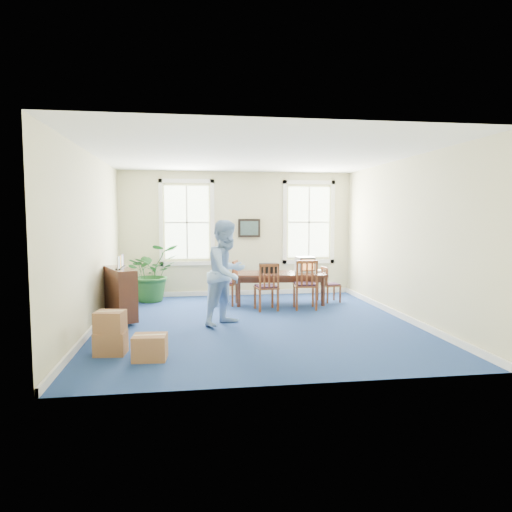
{
  "coord_description": "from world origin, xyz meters",
  "views": [
    {
      "loc": [
        -1.24,
        -8.55,
        2.06
      ],
      "look_at": [
        0.1,
        0.6,
        1.25
      ],
      "focal_mm": 32.0,
      "sensor_mm": 36.0,
      "label": 1
    }
  ],
  "objects": [
    {
      "name": "chair_end_right",
      "position": [
        2.12,
        1.93,
        0.43
      ],
      "size": [
        0.43,
        0.43,
        0.85
      ],
      "primitive_type": null,
      "rotation": [
        0.0,
        0.0,
        1.71
      ],
      "color": "brown",
      "rests_on": "ground"
    },
    {
      "name": "window_left",
      "position": [
        -1.3,
        3.23,
        1.9
      ],
      "size": [
        1.4,
        0.12,
        2.2
      ],
      "primitive_type": null,
      "color": "white",
      "rests_on": "ground"
    },
    {
      "name": "wall_picture",
      "position": [
        0.3,
        3.2,
        1.75
      ],
      "size": [
        0.58,
        0.06,
        0.48
      ],
      "primitive_type": null,
      "color": "black",
      "rests_on": "ground"
    },
    {
      "name": "crt_tv",
      "position": [
        1.49,
        1.98,
        0.91
      ],
      "size": [
        0.44,
        0.47,
        0.37
      ],
      "primitive_type": null,
      "rotation": [
        0.0,
        0.0,
        0.08
      ],
      "color": "#B7B7BC",
      "rests_on": "conference_table"
    },
    {
      "name": "credenza",
      "position": [
        -2.6,
        0.63,
        0.49
      ],
      "size": [
        0.8,
        1.3,
        0.99
      ],
      "primitive_type": "cube",
      "rotation": [
        0.0,
        0.0,
        0.38
      ],
      "color": "#4B2518",
      "rests_on": "ground"
    },
    {
      "name": "baseboard_right",
      "position": [
        2.97,
        0.0,
        0.06
      ],
      "size": [
        0.04,
        6.5,
        0.12
      ],
      "primitive_type": "cube",
      "color": "white",
      "rests_on": "ground"
    },
    {
      "name": "chair_near_left",
      "position": [
        0.42,
        1.2,
        0.52
      ],
      "size": [
        0.52,
        0.52,
        1.05
      ],
      "primitive_type": null,
      "rotation": [
        0.0,
        0.0,
        3.26
      ],
      "color": "brown",
      "rests_on": "ground"
    },
    {
      "name": "man",
      "position": [
        -0.55,
        -0.01,
        0.99
      ],
      "size": [
        1.21,
        1.22,
        1.99
      ],
      "primitive_type": "imported",
      "rotation": [
        0.0,
        0.0,
        0.8
      ],
      "color": "#8AB0E5",
      "rests_on": "ground"
    },
    {
      "name": "window_right",
      "position": [
        1.9,
        3.23,
        1.9
      ],
      "size": [
        1.4,
        0.12,
        2.2
      ],
      "primitive_type": null,
      "color": "white",
      "rests_on": "ground"
    },
    {
      "name": "game_console",
      "position": [
        1.78,
        1.93,
        0.75
      ],
      "size": [
        0.19,
        0.23,
        0.05
      ],
      "primitive_type": "cube",
      "rotation": [
        0.0,
        0.0,
        -0.14
      ],
      "color": "white",
      "rests_on": "conference_table"
    },
    {
      "name": "wall_left",
      "position": [
        -3.0,
        0.0,
        1.6
      ],
      "size": [
        0.0,
        6.5,
        6.5
      ],
      "primitive_type": "plane",
      "rotation": [
        1.57,
        0.0,
        1.57
      ],
      "color": "beige",
      "rests_on": "ground"
    },
    {
      "name": "brochure_rack",
      "position": [
        -2.59,
        0.63,
        1.12
      ],
      "size": [
        0.11,
        0.6,
        0.26
      ],
      "primitive_type": null,
      "rotation": [
        0.0,
        0.0,
        -0.0
      ],
      "color": "#99999E",
      "rests_on": "credenza"
    },
    {
      "name": "wall_back",
      "position": [
        0.0,
        3.25,
        1.6
      ],
      "size": [
        6.5,
        0.0,
        6.5
      ],
      "primitive_type": "plane",
      "rotation": [
        1.57,
        0.0,
        0.0
      ],
      "color": "beige",
      "rests_on": "ground"
    },
    {
      "name": "chair_near_right",
      "position": [
        1.29,
        1.2,
        0.55
      ],
      "size": [
        0.54,
        0.54,
        1.11
      ],
      "primitive_type": null,
      "rotation": [
        0.0,
        0.0,
        3.05
      ],
      "color": "brown",
      "rests_on": "ground"
    },
    {
      "name": "cardboard_boxes",
      "position": [
        -2.25,
        -1.56,
        0.34
      ],
      "size": [
        1.29,
        1.29,
        0.69
      ],
      "primitive_type": null,
      "rotation": [
        0.0,
        0.0,
        -0.08
      ],
      "color": "#99633D",
      "rests_on": "ground"
    },
    {
      "name": "ceiling",
      "position": [
        0.0,
        0.0,
        3.2
      ],
      "size": [
        6.5,
        6.5,
        0.0
      ],
      "primitive_type": "plane",
      "rotation": [
        3.14,
        0.0,
        0.0
      ],
      "color": "white",
      "rests_on": "ground"
    },
    {
      "name": "wall_front",
      "position": [
        0.0,
        -3.25,
        1.6
      ],
      "size": [
        6.5,
        0.0,
        6.5
      ],
      "primitive_type": "plane",
      "rotation": [
        -1.57,
        0.0,
        0.0
      ],
      "color": "beige",
      "rests_on": "ground"
    },
    {
      "name": "conference_table",
      "position": [
        0.85,
        1.93,
        0.36
      ],
      "size": [
        2.22,
        1.17,
        0.73
      ],
      "primitive_type": null,
      "rotation": [
        0.0,
        0.0,
        -0.1
      ],
      "color": "#4B2518",
      "rests_on": "ground"
    },
    {
      "name": "baseboard_back",
      "position": [
        0.0,
        3.22,
        0.06
      ],
      "size": [
        6.0,
        0.04,
        0.12
      ],
      "primitive_type": "cube",
      "color": "white",
      "rests_on": "ground"
    },
    {
      "name": "potted_plant",
      "position": [
        -2.15,
        2.66,
        0.7
      ],
      "size": [
        1.57,
        1.49,
        1.39
      ],
      "primitive_type": "imported",
      "rotation": [
        0.0,
        0.0,
        0.4
      ],
      "color": "#1D511F",
      "rests_on": "ground"
    },
    {
      "name": "equipment_bag",
      "position": [
        0.61,
        1.98,
        0.84
      ],
      "size": [
        0.45,
        0.3,
        0.22
      ],
      "primitive_type": "cube",
      "rotation": [
        0.0,
        0.0,
        -0.04
      ],
      "color": "black",
      "rests_on": "conference_table"
    },
    {
      "name": "baseboard_left",
      "position": [
        -2.97,
        0.0,
        0.06
      ],
      "size": [
        0.04,
        6.5,
        0.12
      ],
      "primitive_type": "cube",
      "color": "white",
      "rests_on": "ground"
    },
    {
      "name": "floor",
      "position": [
        0.0,
        0.0,
        0.0
      ],
      "size": [
        6.5,
        6.5,
        0.0
      ],
      "primitive_type": "plane",
      "color": "navy",
      "rests_on": "ground"
    },
    {
      "name": "chair_end_left",
      "position": [
        -0.41,
        1.93,
        0.52
      ],
      "size": [
        0.59,
        0.59,
        1.04
      ],
      "primitive_type": null,
      "rotation": [
        0.0,
        0.0,
        -1.9
      ],
      "color": "brown",
      "rests_on": "ground"
    },
    {
      "name": "wall_right",
      "position": [
        3.0,
        0.0,
        1.6
      ],
      "size": [
        0.0,
        6.5,
        6.5
      ],
      "primitive_type": "plane",
      "rotation": [
        1.57,
        0.0,
        -1.57
      ],
      "color": "beige",
      "rests_on": "ground"
    }
  ]
}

